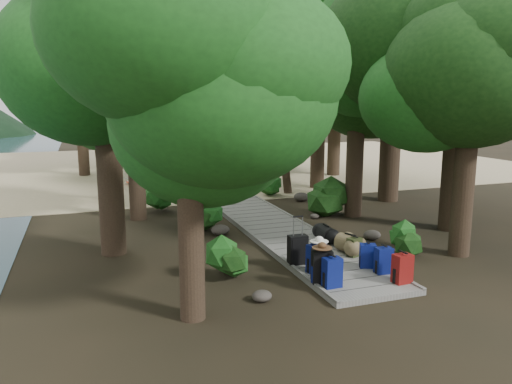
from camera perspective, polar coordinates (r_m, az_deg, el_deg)
name	(u,v)px	position (r m, az deg, el deg)	size (l,w,h in m)	color
ground	(284,236)	(14.30, 3.19, -5.02)	(120.00, 120.00, 0.00)	black
sand_beach	(179,166)	(29.45, -8.78, 2.99)	(40.00, 22.00, 0.02)	tan
boardwalk	(271,225)	(15.18, 1.75, -3.84)	(2.00, 12.00, 0.12)	gray
backpack_left_a	(332,271)	(10.22, 8.70, -8.90)	(0.36, 0.25, 0.67)	navy
backpack_left_b	(322,265)	(10.42, 7.54, -8.24)	(0.41, 0.29, 0.76)	black
backpack_left_c	(316,257)	(10.99, 6.88, -7.37)	(0.38, 0.27, 0.70)	navy
backpack_right_a	(402,267)	(10.76, 16.39, -8.23)	(0.37, 0.26, 0.67)	maroon
backpack_right_b	(384,259)	(11.22, 14.38, -7.44)	(0.35, 0.25, 0.63)	navy
backpack_right_c	(368,254)	(11.52, 12.64, -6.98)	(0.35, 0.25, 0.59)	navy
backpack_right_d	(354,246)	(12.27, 11.17, -6.08)	(0.32, 0.23, 0.49)	#313A19
duffel_right_khaki	(350,244)	(12.53, 10.68, -5.84)	(0.44, 0.66, 0.44)	brown
duffel_right_black	(326,234)	(13.40, 8.00, -4.72)	(0.42, 0.66, 0.42)	black
suitcase_on_boardwalk	(298,250)	(11.49, 4.78, -6.59)	(0.44, 0.24, 0.68)	black
lone_suitcase_on_sand	(220,182)	(21.53, -4.14, 1.17)	(0.40, 0.23, 0.62)	black
hat_brown	(322,245)	(10.22, 7.57, -6.02)	(0.41, 0.41, 0.12)	#51351E
hat_white	(319,239)	(10.87, 7.25, -5.30)	(0.40, 0.40, 0.13)	silver
kayak	(134,183)	(22.94, -13.79, 1.05)	(0.62, 2.85, 0.29)	#C23810
sun_lounger	(266,172)	(24.53, 1.16, 2.35)	(0.61, 1.90, 0.61)	silver
tree_right_a	(470,107)	(13.02, 23.23, 8.90)	(4.38, 4.38, 7.30)	black
tree_right_b	(464,49)	(15.66, 22.64, 14.87)	(5.85, 5.85, 10.45)	black
tree_right_c	(357,94)	(16.55, 11.49, 10.94)	(4.63, 4.63, 8.01)	black
tree_right_d	(395,54)	(19.54, 15.58, 14.97)	(5.96, 5.96, 10.93)	black
tree_right_e	(319,86)	(21.79, 7.22, 11.91)	(4.86, 4.86, 8.76)	black
tree_right_f	(336,84)	(25.59, 9.10, 12.12)	(5.14, 5.14, 9.17)	black
tree_left_a	(189,137)	(8.42, -7.71, 6.24)	(3.86, 3.86, 6.44)	black
tree_left_b	(104,73)	(12.65, -16.94, 12.93)	(4.95, 4.95, 8.92)	black
tree_left_c	(133,100)	(16.20, -13.85, 10.22)	(4.40, 4.40, 7.65)	black
tree_back_a	(159,91)	(28.09, -11.07, 11.29)	(4.95, 4.95, 8.56)	black
tree_back_b	(203,67)	(29.23, -6.12, 14.00)	(6.29, 6.29, 11.23)	black
tree_back_c	(265,93)	(30.15, 0.98, 11.30)	(4.69, 4.69, 8.44)	black
tree_back_d	(80,98)	(26.61, -19.49, 10.11)	(4.68, 4.68, 7.79)	black
palm_right_a	(289,95)	(20.62, 3.85, 10.95)	(4.67, 4.67, 7.96)	#113C11
palm_right_b	(285,82)	(25.84, 3.31, 12.41)	(4.84, 4.84, 9.34)	#113C11
palm_right_c	(236,103)	(26.89, -2.27, 10.16)	(4.58, 4.58, 7.29)	#113C11
palm_left_a	(93,105)	(19.80, -18.09, 9.39)	(4.54, 4.54, 7.21)	#113C11
rock_left_a	(262,296)	(9.81, 0.68, -11.79)	(0.39, 0.35, 0.22)	#4C473F
rock_left_b	(229,268)	(11.33, -3.15, -8.71)	(0.37, 0.34, 0.21)	#4C473F
rock_left_c	(220,230)	(14.38, -4.10, -4.34)	(0.53, 0.48, 0.29)	#4C473F
rock_left_d	(194,217)	(16.22, -7.13, -2.88)	(0.32, 0.29, 0.18)	#4C473F
rock_right_a	(403,261)	(12.28, 16.41, -7.60)	(0.37, 0.33, 0.20)	#4C473F
rock_right_b	(372,235)	(14.24, 13.13, -4.80)	(0.48, 0.44, 0.27)	#4C473F
rock_right_c	(315,216)	(16.37, 6.72, -2.75)	(0.31, 0.28, 0.17)	#4C473F
rock_right_d	(301,197)	(19.12, 5.21, -0.55)	(0.59, 0.53, 0.33)	#4C473F
shrub_left_a	(226,261)	(10.77, -3.40, -7.85)	(0.98, 0.98, 0.88)	#184A16
shrub_left_b	(207,220)	(14.69, -5.66, -3.15)	(0.81, 0.81, 0.73)	#184A16
shrub_left_c	(161,197)	(17.62, -10.81, -0.54)	(1.11, 1.11, 1.00)	#184A16
shrub_right_a	(409,239)	(13.01, 17.11, -5.15)	(0.94, 0.94, 0.84)	#184A16
shrub_right_b	(329,197)	(16.79, 8.36, -0.54)	(1.41, 1.41, 1.27)	#184A16
shrub_right_c	(269,187)	(19.90, 1.46, 0.63)	(0.90, 0.90, 0.81)	#184A16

